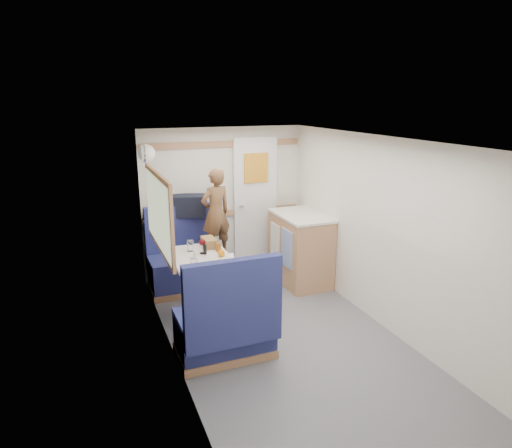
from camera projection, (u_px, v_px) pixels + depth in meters
name	position (u px, v px, depth m)	size (l,w,h in m)	color
floor	(295.00, 351.00, 4.41)	(4.50, 4.50, 0.00)	#515156
ceiling	(301.00, 142.00, 3.87)	(4.50, 4.50, 0.00)	silver
wall_back	(224.00, 202.00, 6.16)	(2.20, 0.02, 2.00)	silver
wall_left	(178.00, 269.00, 3.76)	(0.02, 4.50, 2.00)	silver
wall_right	(397.00, 240.00, 4.53)	(0.02, 4.50, 2.00)	silver
oak_trim_low	(224.00, 213.00, 6.18)	(2.15, 0.02, 0.08)	#AC784D
oak_trim_high	(223.00, 144.00, 5.93)	(2.15, 0.02, 0.08)	#AC784D
side_window	(158.00, 212.00, 4.59)	(0.04, 1.30, 0.72)	gray
rear_door	(255.00, 202.00, 6.30)	(0.62, 0.12, 1.86)	white
dinette_table	(202.00, 270.00, 4.93)	(0.62, 0.92, 0.72)	white
bench_far	(185.00, 267.00, 5.77)	(0.90, 0.59, 1.05)	navy
bench_near	(226.00, 329.00, 4.22)	(0.90, 0.59, 1.05)	navy
ledge	(178.00, 218.00, 5.85)	(0.90, 0.14, 0.04)	#AC784D
dome_light	(146.00, 153.00, 5.23)	(0.20, 0.20, 0.20)	white
galley_counter	(300.00, 248.00, 5.96)	(0.57, 0.92, 0.92)	#AC784D
person	(216.00, 213.00, 5.59)	(0.40, 0.26, 1.10)	brown
duffel_bag	(185.00, 205.00, 5.84)	(0.55, 0.26, 0.26)	black
tray	(220.00, 260.00, 4.75)	(0.29, 0.38, 0.02)	silver
orange_fruit	(221.00, 253.00, 4.83)	(0.08, 0.08, 0.08)	#EB530A
cheese_block	(219.00, 261.00, 4.65)	(0.11, 0.07, 0.04)	#D6CE7C
wine_glass	(202.00, 243.00, 4.95)	(0.08, 0.08, 0.17)	white
tumbler_left	(194.00, 264.00, 4.49)	(0.07, 0.07, 0.12)	white
tumbler_mid	(190.00, 246.00, 5.05)	(0.08, 0.08, 0.12)	white
beer_glass	(218.00, 247.00, 5.05)	(0.06, 0.06, 0.10)	brown
pepper_grinder	(205.00, 250.00, 4.95)	(0.04, 0.04, 0.11)	black
salt_grinder	(195.00, 254.00, 4.84)	(0.03, 0.03, 0.08)	silver
bread_loaf	(209.00, 242.00, 5.20)	(0.14, 0.25, 0.10)	brown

